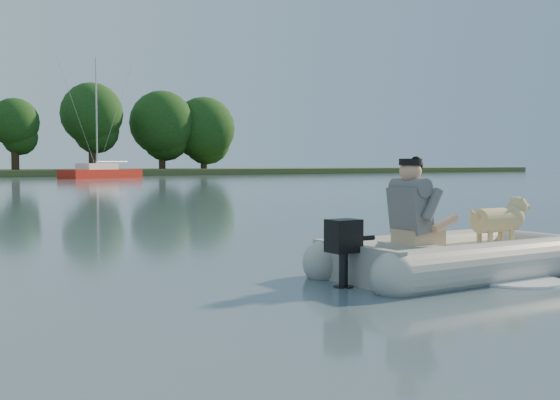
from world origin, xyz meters
TOP-DOWN VIEW (x-y plane):
  - water at (0.00, 0.00)m, footprint 160.00×160.00m
  - dinghy at (0.72, -0.20)m, footprint 4.57×3.00m
  - man at (0.02, -0.12)m, footprint 0.75×0.65m
  - dog at (1.37, -0.18)m, footprint 0.94×0.37m
  - outboard_motor at (-0.94, -0.13)m, footprint 0.43×0.31m
  - sailboat at (14.89, 48.66)m, footprint 7.34×4.61m

SIDE VIEW (x-z plane):
  - water at x=0.00m, z-range 0.00..0.00m
  - outboard_motor at x=-0.94m, z-range -0.08..0.70m
  - sailboat at x=14.89m, z-range -4.43..5.28m
  - dog at x=1.37m, z-range 0.21..0.83m
  - dinghy at x=0.72m, z-range -0.10..1.28m
  - man at x=0.02m, z-range 0.24..1.31m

